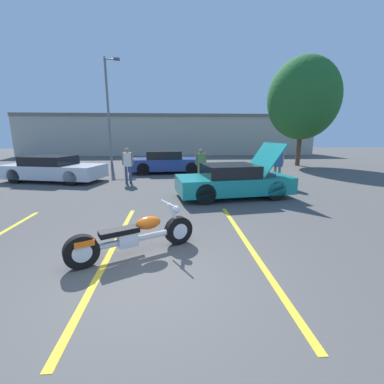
{
  "coord_description": "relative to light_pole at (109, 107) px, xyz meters",
  "views": [
    {
      "loc": [
        0.48,
        -3.61,
        2.31
      ],
      "look_at": [
        0.95,
        3.01,
        0.8
      ],
      "focal_mm": 24.0,
      "sensor_mm": 36.0,
      "label": 1
    }
  ],
  "objects": [
    {
      "name": "ground_plane",
      "position": [
        4.55,
        -17.95,
        -4.38
      ],
      "size": [
        80.0,
        80.0,
        0.0
      ],
      "primitive_type": "plane",
      "color": "#514F4C"
    },
    {
      "name": "parking_stripe_middle",
      "position": [
        3.74,
        -16.64,
        -4.38
      ],
      "size": [
        0.12,
        5.53,
        0.01
      ],
      "primitive_type": "cube",
      "color": "yellow",
      "rests_on": "ground"
    },
    {
      "name": "parking_stripe_back",
      "position": [
        6.58,
        -16.64,
        -4.38
      ],
      "size": [
        0.12,
        5.53,
        0.01
      ],
      "primitive_type": "cube",
      "color": "yellow",
      "rests_on": "ground"
    },
    {
      "name": "far_building",
      "position": [
        4.55,
        8.42,
        -2.05
      ],
      "size": [
        32.0,
        4.2,
        4.4
      ],
      "color": "#B2AD9E",
      "rests_on": "ground"
    },
    {
      "name": "light_pole",
      "position": [
        0.0,
        0.0,
        0.0
      ],
      "size": [
        1.21,
        0.28,
        8.0
      ],
      "color": "slate",
      "rests_on": "ground"
    },
    {
      "name": "tree_background",
      "position": [
        14.25,
        -2.99,
        0.36
      ],
      "size": [
        4.95,
        4.95,
        7.59
      ],
      "color": "brown",
      "rests_on": "ground"
    },
    {
      "name": "motorcycle",
      "position": [
        4.24,
        -16.86,
        -4.01
      ],
      "size": [
        2.32,
        1.33,
        0.94
      ],
      "rotation": [
        0.0,
        0.0,
        0.48
      ],
      "color": "black",
      "rests_on": "ground"
    },
    {
      "name": "show_car_hood_open",
      "position": [
        7.24,
        -12.34,
        -3.78
      ],
      "size": [
        4.35,
        2.37,
        1.98
      ],
      "rotation": [
        0.0,
        0.0,
        0.14
      ],
      "color": "teal",
      "rests_on": "ground"
    },
    {
      "name": "parked_car_left_row",
      "position": [
        -0.93,
        -8.49,
        -3.77
      ],
      "size": [
        5.09,
        3.0,
        1.26
      ],
      "rotation": [
        0.0,
        0.0,
        -0.24
      ],
      "color": "silver",
      "rests_on": "ground"
    },
    {
      "name": "parked_car_right_row",
      "position": [
        4.59,
        -6.02,
        -3.75
      ],
      "size": [
        4.56,
        2.16,
        1.32
      ],
      "rotation": [
        0.0,
        0.0,
        0.06
      ],
      "color": "navy",
      "rests_on": "ground"
    },
    {
      "name": "spectator_near_motorcycle",
      "position": [
        2.86,
        -9.3,
        -3.39
      ],
      "size": [
        0.52,
        0.22,
        1.67
      ],
      "color": "#38476B",
      "rests_on": "ground"
    },
    {
      "name": "spectator_by_show_car",
      "position": [
        9.69,
        -10.37,
        -3.31
      ],
      "size": [
        0.52,
        0.24,
        1.79
      ],
      "color": "gray",
      "rests_on": "ground"
    },
    {
      "name": "spectator_midground",
      "position": [
        6.33,
        -9.28,
        -3.43
      ],
      "size": [
        0.52,
        0.21,
        1.62
      ],
      "color": "gray",
      "rests_on": "ground"
    }
  ]
}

